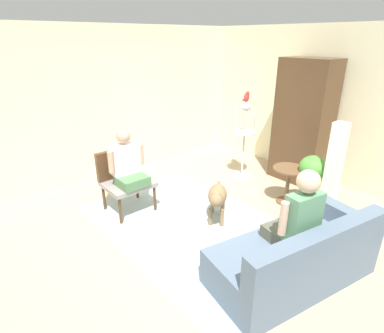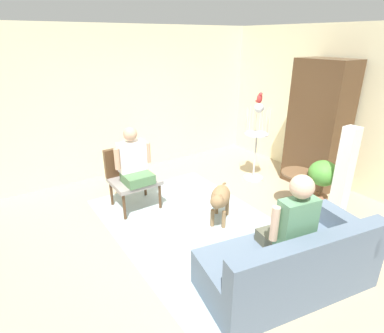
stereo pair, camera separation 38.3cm
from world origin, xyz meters
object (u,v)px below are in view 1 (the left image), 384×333
Objects in this scene: parrot at (247,97)px; column_lamp at (333,172)px; couch at (297,257)px; person_on_couch at (298,217)px; armoire_cabinet at (303,122)px; round_end_table at (288,180)px; potted_plant at (312,174)px; person_on_armchair at (127,163)px; bird_cage_stand at (244,137)px; dog at (217,197)px; armchair at (123,175)px.

parrot reaches higher than column_lamp.
couch is 0.49m from person_on_couch.
parrot is 1.10m from armoire_cabinet.
round_end_table is at bearing -65.75° from armoire_cabinet.
potted_plant reaches higher than couch.
bird_cage_stand is (0.22, 2.27, -0.02)m from person_on_armchair.
dog is at bearing -114.35° from potted_plant.
bird_cage_stand is 0.74m from parrot.
person_on_couch is (2.56, 0.61, 0.24)m from armchair.
person_on_couch is 1.75m from potted_plant.
armchair is at bearing -99.56° from bird_cage_stand.
potted_plant is 1.20m from armoire_cabinet.
parrot is at bearing 84.37° from person_on_armchair.
dog is 1.67m from column_lamp.
dog is (-1.36, 0.20, -0.39)m from person_on_couch.
couch is at bearing 13.55° from armchair.
armchair is at bearing -134.80° from column_lamp.
couch is 3.02m from parrot.
parrot is 0.22× the size of potted_plant.
armchair is 0.64× the size of column_lamp.
armchair is 1.09× the size of potted_plant.
parrot is at bearing 142.65° from person_on_couch.
parrot is at bearing 143.55° from couch.
armoire_cabinet reaches higher than column_lamp.
bird_cage_stand is at bearing 119.23° from dog.
round_end_table reaches higher than dog.
couch is 1.76m from potted_plant.
armchair reaches higher than round_end_table.
couch is 2.80m from bird_cage_stand.
person_on_armchair is at bearing -165.81° from person_on_couch.
column_lamp is at bearing 11.13° from round_end_table.
armchair is 2.31m from bird_cage_stand.
armchair is at bearing -166.66° from person_on_couch.
parrot reaches higher than dog.
column_lamp is at bearing -3.74° from parrot.
potted_plant is 0.35m from column_lamp.
person_on_armchair is 2.76m from potted_plant.
dog is at bearing 33.85° from armchair.
armchair is at bearing -146.15° from dog.
dog is (-0.33, -1.23, -0.01)m from round_end_table.
parrot is at bearing -135.61° from armoire_cabinet.
armoire_cabinet is at bearing 92.58° from dog.
bird_cage_stand is at bearing 143.53° from couch.
person_on_armchair is (-2.45, -0.63, 0.50)m from couch.
person_on_armchair is 2.48m from round_end_table.
column_lamp is (1.98, 2.15, -0.08)m from person_on_armchair.
armoire_cabinet is at bearing 69.66° from armchair.
person_on_couch is 2.84m from parrot.
dog is at bearing 172.77° from couch.
potted_plant reaches higher than dog.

